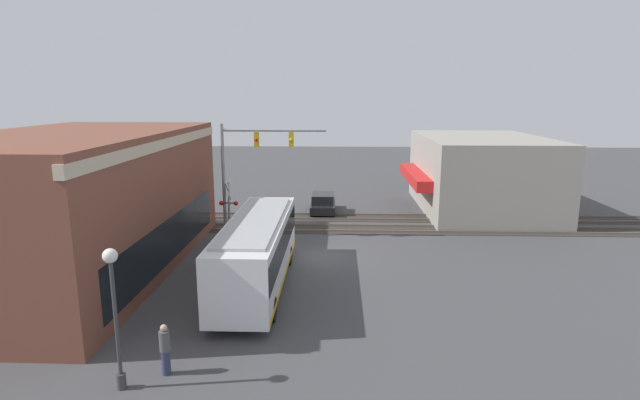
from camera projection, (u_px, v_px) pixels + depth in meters
name	position (u px, v px, depth m)	size (l,w,h in m)	color
ground_plane	(321.00, 257.00, 27.65)	(120.00, 120.00, 0.00)	#424244
brick_building	(77.00, 203.00, 25.00)	(18.34, 9.46, 7.05)	brown
shop_building	(480.00, 174.00, 38.64)	(13.71, 10.12, 5.70)	gray
city_bus	(257.00, 250.00, 23.07)	(10.77, 2.59, 3.30)	silver
traffic_signal_gantry	(250.00, 158.00, 30.17)	(0.42, 6.38, 7.15)	gray
crossing_signal	(229.00, 203.00, 30.70)	(1.41, 1.18, 3.81)	gray
streetlamp	(115.00, 307.00, 14.78)	(0.44, 0.44, 4.50)	#38383A
rail_track_near	(324.00, 228.00, 33.51)	(2.60, 60.00, 0.15)	#332D28
rail_track_far	(325.00, 217.00, 36.63)	(2.60, 60.00, 0.15)	#332D28
parked_car_black	(323.00, 204.00, 37.97)	(4.42, 1.82, 1.51)	black
pedestrian_by_lamp	(165.00, 349.00, 15.94)	(0.34, 0.34, 1.72)	#2D3351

